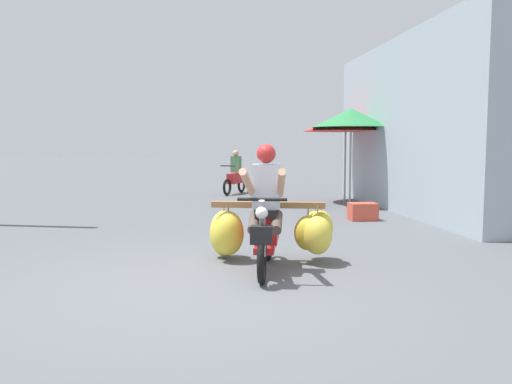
% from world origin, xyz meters
% --- Properties ---
extents(ground_plane, '(120.00, 120.00, 0.00)m').
position_xyz_m(ground_plane, '(0.00, 0.00, 0.00)').
color(ground_plane, '#56595E').
extents(motorbike_main_loaded, '(1.68, 1.91, 1.58)m').
position_xyz_m(motorbike_main_loaded, '(0.90, 0.92, 0.50)').
color(motorbike_main_loaded, black).
rests_on(motorbike_main_loaded, ground).
extents(motorbike_distant_ahead_left, '(0.90, 1.45, 1.40)m').
position_xyz_m(motorbike_distant_ahead_left, '(1.21, 10.80, 0.57)').
color(motorbike_distant_ahead_left, black).
rests_on(motorbike_distant_ahead_left, ground).
extents(shopfront_building, '(3.45, 7.99, 4.03)m').
position_xyz_m(shopfront_building, '(6.22, 5.99, 2.01)').
color(shopfront_building, '#9EADB7').
rests_on(shopfront_building, ground).
extents(market_umbrella_near_shop, '(2.02, 2.02, 2.50)m').
position_xyz_m(market_umbrella_near_shop, '(3.92, 7.31, 2.26)').
color(market_umbrella_near_shop, '#99999E').
rests_on(market_umbrella_near_shop, ground).
extents(market_umbrella_further_along, '(2.29, 2.29, 2.36)m').
position_xyz_m(market_umbrella_further_along, '(3.97, 7.96, 2.15)').
color(market_umbrella_further_along, '#99999E').
rests_on(market_umbrella_further_along, ground).
extents(produce_crate, '(0.56, 0.40, 0.36)m').
position_xyz_m(produce_crate, '(3.38, 4.66, 0.18)').
color(produce_crate, '#CC4C38').
rests_on(produce_crate, ground).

